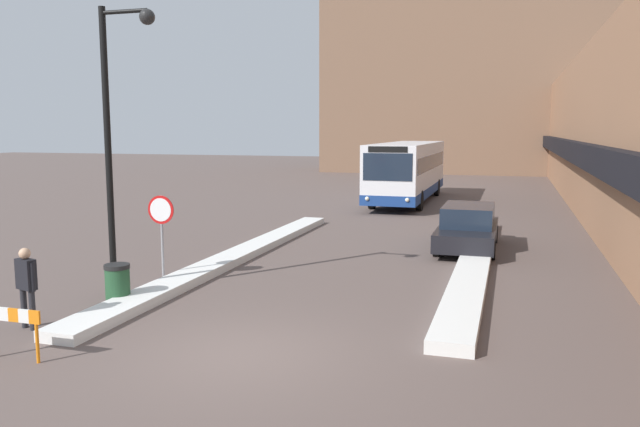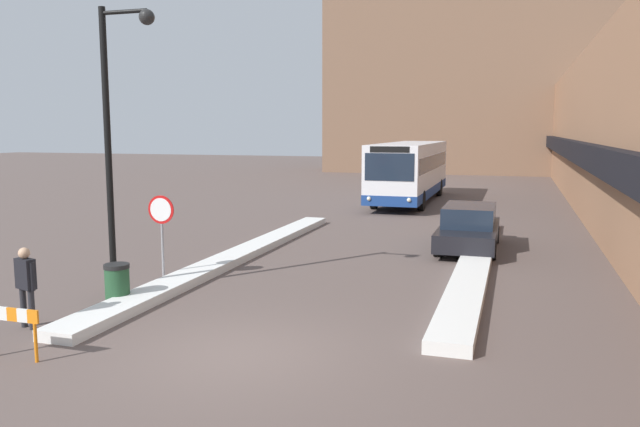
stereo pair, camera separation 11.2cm
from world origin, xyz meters
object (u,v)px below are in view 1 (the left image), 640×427
city_bus (408,170)px  trash_bin (118,284)px  parked_car_front (468,227)px  pedestrian (26,280)px  street_lamp (116,122)px  stop_sign (161,219)px  construction_barricade (14,323)px

city_bus → trash_bin: bearing=-97.8°
parked_car_front → trash_bin: parked_car_front is taller
parked_car_front → pedestrian: size_ratio=2.91×
street_lamp → trash_bin: size_ratio=7.25×
street_lamp → pedestrian: bearing=-95.6°
pedestrian → trash_bin: (0.66, 2.08, -0.53)m
parked_car_front → trash_bin: size_ratio=5.15×
stop_sign → trash_bin: stop_sign is taller
stop_sign → trash_bin: 2.64m
trash_bin → construction_barricade: size_ratio=0.86×
street_lamp → trash_bin: bearing=-63.7°
trash_bin → city_bus: bearing=82.2°
city_bus → parked_car_front: 13.99m
city_bus → construction_barricade: 26.36m
city_bus → parked_car_front: size_ratio=2.47×
pedestrian → trash_bin: bearing=88.5°
stop_sign → construction_barricade: stop_sign is taller
stop_sign → street_lamp: street_lamp is taller
city_bus → parked_car_front: bearing=-72.5°
stop_sign → trash_bin: (0.23, -2.34, -1.19)m
pedestrian → construction_barricade: size_ratio=1.53×
city_bus → pedestrian: bearing=-98.6°
trash_bin → construction_barricade: 3.61m
pedestrian → parked_car_front: bearing=71.2°
trash_bin → stop_sign: bearing=95.5°
parked_car_front → stop_sign: stop_sign is taller
city_bus → pedestrian: size_ratio=7.19×
parked_car_front → pedestrian: 13.91m
parked_car_front → construction_barricade: size_ratio=4.45×
city_bus → street_lamp: (-3.48, -21.85, 2.44)m
trash_bin → pedestrian: bearing=-107.6°
parked_car_front → street_lamp: bearing=-132.0°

